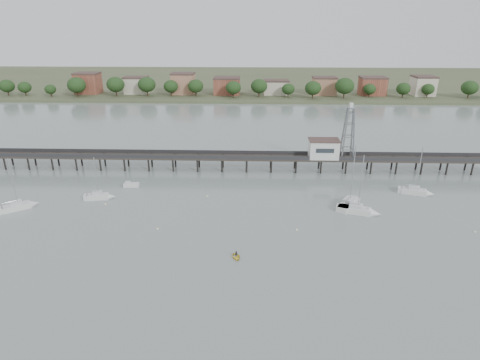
{
  "coord_description": "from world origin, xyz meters",
  "views": [
    {
      "loc": [
        5.22,
        -48.24,
        39.67
      ],
      "look_at": [
        2.18,
        42.0,
        4.0
      ],
      "focal_mm": 30.0,
      "sensor_mm": 36.0,
      "label": 1
    }
  ],
  "objects_px": {
    "sailboat_d": "(362,211)",
    "sailboat_b": "(102,196)",
    "yellow_dinghy": "(236,258)",
    "pier": "(234,157)",
    "sailboat_c": "(351,202)",
    "sailboat_a": "(22,206)",
    "sailboat_e": "(419,192)",
    "white_tender": "(131,185)",
    "lattice_tower": "(348,133)"
  },
  "relations": [
    {
      "from": "lattice_tower",
      "to": "white_tender",
      "type": "height_order",
      "value": "lattice_tower"
    },
    {
      "from": "sailboat_b",
      "to": "yellow_dinghy",
      "type": "relative_size",
      "value": 4.26
    },
    {
      "from": "pier",
      "to": "white_tender",
      "type": "distance_m",
      "value": 29.64
    },
    {
      "from": "sailboat_e",
      "to": "sailboat_a",
      "type": "relative_size",
      "value": 1.0
    },
    {
      "from": "sailboat_c",
      "to": "yellow_dinghy",
      "type": "xyz_separation_m",
      "value": [
        -25.93,
        -23.86,
        -0.63
      ]
    },
    {
      "from": "sailboat_d",
      "to": "sailboat_b",
      "type": "relative_size",
      "value": 1.3
    },
    {
      "from": "pier",
      "to": "yellow_dinghy",
      "type": "xyz_separation_m",
      "value": [
        2.45,
        -46.21,
        -3.79
      ]
    },
    {
      "from": "sailboat_d",
      "to": "sailboat_b",
      "type": "xyz_separation_m",
      "value": [
        -60.63,
        5.97,
        0.02
      ]
    },
    {
      "from": "sailboat_e",
      "to": "sailboat_b",
      "type": "bearing_deg",
      "value": -157.97
    },
    {
      "from": "sailboat_d",
      "to": "sailboat_b",
      "type": "distance_m",
      "value": 60.92
    },
    {
      "from": "pier",
      "to": "sailboat_d",
      "type": "height_order",
      "value": "sailboat_d"
    },
    {
      "from": "sailboat_a",
      "to": "yellow_dinghy",
      "type": "bearing_deg",
      "value": -58.82
    },
    {
      "from": "sailboat_b",
      "to": "yellow_dinghy",
      "type": "xyz_separation_m",
      "value": [
        33.44,
        -24.8,
        -0.65
      ]
    },
    {
      "from": "sailboat_e",
      "to": "yellow_dinghy",
      "type": "bearing_deg",
      "value": -127.38
    },
    {
      "from": "sailboat_e",
      "to": "white_tender",
      "type": "distance_m",
      "value": 72.47
    },
    {
      "from": "sailboat_c",
      "to": "white_tender",
      "type": "xyz_separation_m",
      "value": [
        -54.57,
        8.88,
        -0.16
      ]
    },
    {
      "from": "sailboat_b",
      "to": "sailboat_d",
      "type": "bearing_deg",
      "value": -15.4
    },
    {
      "from": "sailboat_c",
      "to": "sailboat_d",
      "type": "relative_size",
      "value": 1.06
    },
    {
      "from": "sailboat_e",
      "to": "white_tender",
      "type": "relative_size",
      "value": 3.15
    },
    {
      "from": "sailboat_e",
      "to": "sailboat_a",
      "type": "xyz_separation_m",
      "value": [
        -93.49,
        -11.08,
        -0.0
      ]
    },
    {
      "from": "lattice_tower",
      "to": "sailboat_e",
      "type": "distance_m",
      "value": 24.18
    },
    {
      "from": "sailboat_e",
      "to": "white_tender",
      "type": "xyz_separation_m",
      "value": [
        -72.42,
        2.6,
        -0.17
      ]
    },
    {
      "from": "sailboat_c",
      "to": "sailboat_a",
      "type": "relative_size",
      "value": 1.2
    },
    {
      "from": "sailboat_b",
      "to": "white_tender",
      "type": "distance_m",
      "value": 9.28
    },
    {
      "from": "sailboat_c",
      "to": "lattice_tower",
      "type": "bearing_deg",
      "value": 25.73
    },
    {
      "from": "lattice_tower",
      "to": "yellow_dinghy",
      "type": "xyz_separation_m",
      "value": [
        -29.05,
        -46.21,
        -11.1
      ]
    },
    {
      "from": "sailboat_b",
      "to": "yellow_dinghy",
      "type": "distance_m",
      "value": 41.64
    },
    {
      "from": "pier",
      "to": "yellow_dinghy",
      "type": "bearing_deg",
      "value": -86.97
    },
    {
      "from": "sailboat_c",
      "to": "yellow_dinghy",
      "type": "relative_size",
      "value": 5.9
    },
    {
      "from": "pier",
      "to": "lattice_tower",
      "type": "bearing_deg",
      "value": 0.0
    },
    {
      "from": "white_tender",
      "to": "yellow_dinghy",
      "type": "relative_size",
      "value": 1.56
    },
    {
      "from": "lattice_tower",
      "to": "white_tender",
      "type": "relative_size",
      "value": 3.83
    },
    {
      "from": "pier",
      "to": "sailboat_d",
      "type": "relative_size",
      "value": 10.42
    },
    {
      "from": "lattice_tower",
      "to": "sailboat_e",
      "type": "xyz_separation_m",
      "value": [
        14.73,
        -16.07,
        -10.46
      ]
    },
    {
      "from": "white_tender",
      "to": "pier",
      "type": "bearing_deg",
      "value": 22.96
    },
    {
      "from": "lattice_tower",
      "to": "sailboat_b",
      "type": "xyz_separation_m",
      "value": [
        -62.49,
        -21.41,
        -10.45
      ]
    },
    {
      "from": "pier",
      "to": "lattice_tower",
      "type": "height_order",
      "value": "lattice_tower"
    },
    {
      "from": "sailboat_c",
      "to": "white_tender",
      "type": "relative_size",
      "value": 3.79
    },
    {
      "from": "sailboat_c",
      "to": "white_tender",
      "type": "distance_m",
      "value": 55.28
    },
    {
      "from": "yellow_dinghy",
      "to": "sailboat_c",
      "type": "bearing_deg",
      "value": 25.83
    },
    {
      "from": "lattice_tower",
      "to": "sailboat_b",
      "type": "distance_m",
      "value": 66.88
    },
    {
      "from": "lattice_tower",
      "to": "sailboat_e",
      "type": "bearing_deg",
      "value": -47.48
    },
    {
      "from": "sailboat_d",
      "to": "sailboat_b",
      "type": "height_order",
      "value": "sailboat_d"
    },
    {
      "from": "yellow_dinghy",
      "to": "sailboat_d",
      "type": "bearing_deg",
      "value": 17.92
    },
    {
      "from": "lattice_tower",
      "to": "sailboat_a",
      "type": "bearing_deg",
      "value": -160.98
    },
    {
      "from": "pier",
      "to": "white_tender",
      "type": "height_order",
      "value": "pier"
    },
    {
      "from": "sailboat_d",
      "to": "yellow_dinghy",
      "type": "distance_m",
      "value": 33.08
    },
    {
      "from": "sailboat_b",
      "to": "sailboat_a",
      "type": "bearing_deg",
      "value": -170.35
    },
    {
      "from": "sailboat_e",
      "to": "yellow_dinghy",
      "type": "relative_size",
      "value": 4.9
    },
    {
      "from": "pier",
      "to": "sailboat_c",
      "type": "bearing_deg",
      "value": -38.22
    }
  ]
}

